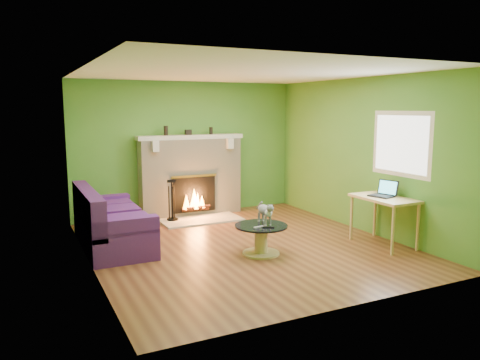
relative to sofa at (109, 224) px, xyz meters
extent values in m
plane|color=brown|center=(1.86, -0.86, -0.35)|extent=(5.00, 5.00, 0.00)
plane|color=white|center=(1.86, -0.86, 2.25)|extent=(5.00, 5.00, 0.00)
plane|color=#43822A|center=(1.86, 1.64, 0.95)|extent=(5.00, 0.00, 5.00)
plane|color=#43822A|center=(1.86, -3.36, 0.95)|extent=(5.00, 0.00, 5.00)
plane|color=#43822A|center=(-0.39, -0.86, 0.95)|extent=(0.00, 5.00, 5.00)
plane|color=#43822A|center=(4.11, -0.86, 0.95)|extent=(0.00, 5.00, 5.00)
plane|color=silver|center=(4.10, -1.76, 1.20)|extent=(0.00, 1.20, 1.20)
plane|color=white|center=(4.09, -1.76, 1.20)|extent=(0.00, 1.06, 1.06)
cube|color=beige|center=(1.86, 1.46, 0.40)|extent=(2.00, 0.35, 1.50)
cube|color=black|center=(1.86, 1.27, 0.09)|extent=(0.85, 0.03, 0.68)
cube|color=gold|center=(1.86, 1.27, 0.45)|extent=(0.91, 0.02, 0.04)
cylinder|color=black|center=(1.86, 1.24, -0.19)|extent=(0.55, 0.07, 0.07)
cube|color=beige|center=(1.86, 1.43, 1.19)|extent=(2.10, 0.28, 0.08)
cube|color=beige|center=(1.11, 1.25, 1.05)|extent=(0.12, 0.10, 0.20)
cube|color=beige|center=(2.61, 1.25, 1.05)|extent=(0.12, 0.10, 0.20)
cube|color=beige|center=(1.86, 0.94, -0.33)|extent=(1.50, 0.75, 0.03)
cube|color=beige|center=(1.86, 1.43, 1.19)|extent=(2.10, 0.28, 0.08)
cube|color=#461B67|center=(0.06, -0.01, -0.12)|extent=(0.90, 2.00, 0.45)
cube|color=#461B67|center=(-0.29, -0.01, 0.27)|extent=(0.21, 2.00, 0.56)
cube|color=#461B67|center=(0.06, -0.91, 0.17)|extent=(0.90, 0.21, 0.23)
cube|color=#461B67|center=(0.06, 0.89, 0.17)|extent=(0.90, 0.21, 0.23)
cube|color=#461B67|center=(0.11, -0.57, 0.17)|extent=(0.72, 0.53, 0.12)
cube|color=#461B67|center=(0.11, 0.10, 0.17)|extent=(0.72, 0.53, 0.12)
cube|color=#461B67|center=(0.11, 0.66, 0.17)|extent=(0.72, 0.53, 0.12)
cylinder|color=tan|center=(1.90, -1.36, -0.33)|extent=(0.53, 0.53, 0.03)
cylinder|color=tan|center=(1.90, -1.36, -0.13)|extent=(0.19, 0.19, 0.37)
cylinder|color=black|center=(1.90, -1.36, 0.07)|extent=(0.76, 0.76, 0.02)
cube|color=tan|center=(3.81, -1.77, 0.38)|extent=(0.59, 1.01, 0.04)
cylinder|color=tan|center=(3.56, -2.22, 0.01)|extent=(0.04, 0.04, 0.71)
cylinder|color=tan|center=(4.05, -2.22, 0.01)|extent=(0.04, 0.04, 0.71)
cylinder|color=tan|center=(3.56, -1.31, 0.01)|extent=(0.04, 0.04, 0.71)
cylinder|color=tan|center=(4.05, -1.31, 0.01)|extent=(0.04, 0.04, 0.71)
cube|color=gray|center=(1.80, -1.48, 0.09)|extent=(0.18, 0.08, 0.02)
cube|color=black|center=(1.92, -1.54, 0.09)|extent=(0.16, 0.11, 0.02)
cylinder|color=black|center=(1.38, 1.46, 1.32)|extent=(0.08, 0.08, 0.18)
cylinder|color=black|center=(2.30, 1.46, 1.30)|extent=(0.07, 0.07, 0.14)
cube|color=black|center=(1.82, 1.46, 1.28)|extent=(0.12, 0.08, 0.10)
camera|label=1|loc=(-1.23, -7.09, 1.74)|focal=35.00mm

